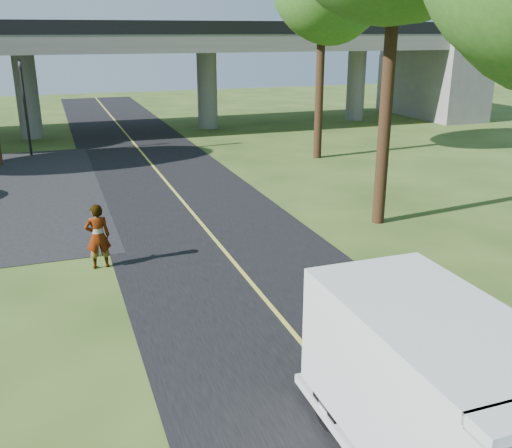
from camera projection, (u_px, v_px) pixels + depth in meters
name	position (u px, v px, depth m)	size (l,w,h in m)	color
ground	(345.00, 395.00, 11.05)	(120.00, 120.00, 0.00)	#304518
road	(208.00, 232.00, 19.96)	(7.00, 90.00, 0.02)	black
lane_line	(208.00, 232.00, 19.95)	(0.12, 90.00, 0.01)	gold
overpass	(120.00, 65.00, 38.09)	(54.00, 10.00, 7.30)	slate
traffic_signal	(24.00, 98.00, 31.26)	(0.18, 0.22, 5.20)	black
step_van	(461.00, 414.00, 8.18)	(2.43, 6.51, 2.73)	silver
pedestrian	(98.00, 236.00, 16.72)	(0.72, 0.47, 1.97)	gray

